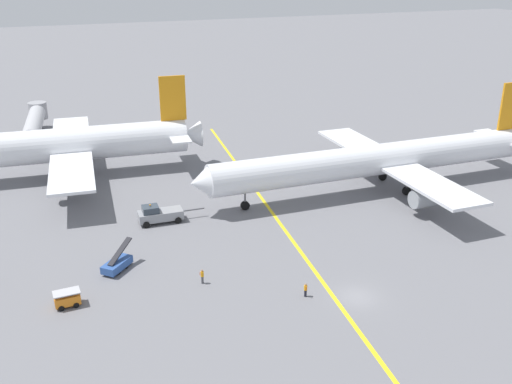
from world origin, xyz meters
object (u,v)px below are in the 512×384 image
object	(u,v)px
airliner_being_pushed	(379,160)
gse_baggage_cart_near_cluster	(67,299)
airliner_at_gate_left	(60,146)
gse_belt_loader_portside	(117,264)
ground_crew_marshaller_foreground	(202,276)
ground_crew_wing_walker_right	(306,290)
pushback_tug	(159,214)
jet_bridge	(35,121)

from	to	relation	value
airliner_being_pushed	gse_baggage_cart_near_cluster	size ratio (longest dim) A/B	21.30
airliner_at_gate_left	gse_belt_loader_portside	distance (m)	35.65
gse_baggage_cart_near_cluster	gse_belt_loader_portside	world-z (taller)	gse_belt_loader_portside
ground_crew_marshaller_foreground	ground_crew_wing_walker_right	size ratio (longest dim) A/B	1.10
pushback_tug	ground_crew_wing_walker_right	distance (m)	26.76
gse_baggage_cart_near_cluster	gse_belt_loader_portside	xyz separation A→B (m)	(6.12, 5.70, -0.04)
airliner_at_gate_left	gse_baggage_cart_near_cluster	distance (m)	41.29
gse_belt_loader_portside	ground_crew_marshaller_foreground	size ratio (longest dim) A/B	2.51
pushback_tug	ground_crew_wing_walker_right	xyz separation A→B (m)	(10.26, -24.71, -0.39)
pushback_tug	gse_baggage_cart_near_cluster	size ratio (longest dim) A/B	3.34
gse_baggage_cart_near_cluster	ground_crew_wing_walker_right	distance (m)	25.22
airliner_being_pushed	ground_crew_wing_walker_right	bearing A→B (deg)	-135.81
gse_baggage_cart_near_cluster	ground_crew_wing_walker_right	size ratio (longest dim) A/B	1.76
gse_belt_loader_portside	ground_crew_marshaller_foreground	xyz separation A→B (m)	(8.37, -6.61, 0.09)
airliner_at_gate_left	jet_bridge	world-z (taller)	airliner_at_gate_left
gse_baggage_cart_near_cluster	ground_crew_marshaller_foreground	xyz separation A→B (m)	(14.49, -0.91, 0.05)
gse_belt_loader_portside	ground_crew_wing_walker_right	bearing A→B (deg)	-36.81
pushback_tug	gse_belt_loader_portside	xyz separation A→B (m)	(-7.64, -11.31, -0.39)
ground_crew_wing_walker_right	airliner_being_pushed	bearing A→B (deg)	44.19
airliner_being_pushed	ground_crew_marshaller_foreground	distance (m)	38.25
airliner_at_gate_left	jet_bridge	xyz separation A→B (m)	(-3.02, 24.72, -1.56)
airliner_at_gate_left	ground_crew_marshaller_foreground	world-z (taller)	airliner_at_gate_left
ground_crew_wing_walker_right	pushback_tug	bearing A→B (deg)	112.56
gse_baggage_cart_near_cluster	ground_crew_marshaller_foreground	size ratio (longest dim) A/B	1.60
gse_baggage_cart_near_cluster	gse_belt_loader_portside	bearing A→B (deg)	42.95
pushback_tug	gse_belt_loader_portside	world-z (taller)	gse_belt_loader_portside
pushback_tug	gse_baggage_cart_near_cluster	world-z (taller)	pushback_tug
gse_baggage_cart_near_cluster	jet_bridge	size ratio (longest dim) A/B	0.12
pushback_tug	gse_baggage_cart_near_cluster	bearing A→B (deg)	-128.97
airliner_being_pushed	ground_crew_marshaller_foreground	size ratio (longest dim) A/B	34.06
airliner_being_pushed	ground_crew_marshaller_foreground	xyz separation A→B (m)	(-34.01, -17.01, -4.08)
pushback_tug	ground_crew_wing_walker_right	world-z (taller)	pushback_tug
airliner_at_gate_left	gse_baggage_cart_near_cluster	world-z (taller)	airliner_at_gate_left
airliner_at_gate_left	jet_bridge	bearing A→B (deg)	96.97
pushback_tug	gse_baggage_cart_near_cluster	xyz separation A→B (m)	(-13.76, -17.01, -0.35)
jet_bridge	gse_baggage_cart_near_cluster	bearing A→B (deg)	-90.01
airliner_at_gate_left	gse_belt_loader_portside	xyz separation A→B (m)	(3.09, -35.23, -4.56)
airliner_at_gate_left	ground_crew_wing_walker_right	bearing A→B (deg)	-66.65
ground_crew_marshaller_foreground	gse_baggage_cart_near_cluster	bearing A→B (deg)	176.40
ground_crew_marshaller_foreground	pushback_tug	bearing A→B (deg)	92.33
pushback_tug	ground_crew_marshaller_foreground	distance (m)	17.94
pushback_tug	ground_crew_marshaller_foreground	bearing A→B (deg)	-87.67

